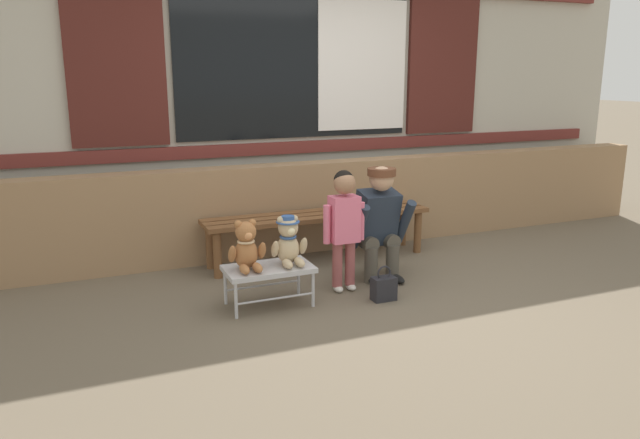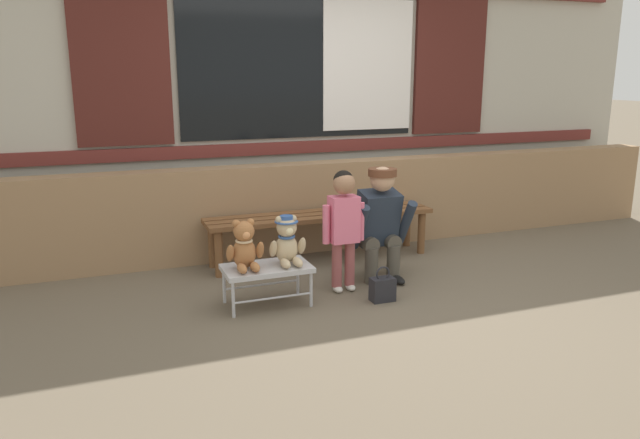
# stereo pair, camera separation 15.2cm
# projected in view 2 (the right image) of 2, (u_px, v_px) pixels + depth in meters

# --- Properties ---
(ground_plane) EXTENTS (60.00, 60.00, 0.00)m
(ground_plane) POSITION_uv_depth(u_px,v_px,m) (382.00, 297.00, 4.65)
(ground_plane) COLOR brown
(brick_low_wall) EXTENTS (7.91, 0.25, 0.85)m
(brick_low_wall) POSITION_uv_depth(u_px,v_px,m) (316.00, 206.00, 5.84)
(brick_low_wall) COLOR #997551
(brick_low_wall) RESTS_ON ground
(shop_facade) EXTENTS (8.07, 0.26, 3.40)m
(shop_facade) POSITION_uv_depth(u_px,v_px,m) (298.00, 69.00, 6.01)
(shop_facade) COLOR #B7B2A3
(shop_facade) RESTS_ON ground
(wooden_bench_long) EXTENTS (2.10, 0.40, 0.44)m
(wooden_bench_long) POSITION_uv_depth(u_px,v_px,m) (321.00, 220.00, 5.49)
(wooden_bench_long) COLOR brown
(wooden_bench_long) RESTS_ON ground
(small_display_bench) EXTENTS (0.64, 0.36, 0.30)m
(small_display_bench) POSITION_uv_depth(u_px,v_px,m) (267.00, 270.00, 4.44)
(small_display_bench) COLOR #BCBCC1
(small_display_bench) RESTS_ON ground
(teddy_bear_plain) EXTENTS (0.28, 0.26, 0.36)m
(teddy_bear_plain) POSITION_uv_depth(u_px,v_px,m) (245.00, 247.00, 4.34)
(teddy_bear_plain) COLOR #A86B3D
(teddy_bear_plain) RESTS_ON small_display_bench
(teddy_bear_with_hat) EXTENTS (0.28, 0.27, 0.36)m
(teddy_bear_with_hat) POSITION_uv_depth(u_px,v_px,m) (287.00, 241.00, 4.45)
(teddy_bear_with_hat) COLOR #CCB289
(teddy_bear_with_hat) RESTS_ON small_display_bench
(child_standing) EXTENTS (0.35, 0.18, 0.96)m
(child_standing) POSITION_uv_depth(u_px,v_px,m) (344.00, 218.00, 4.66)
(child_standing) COLOR #994C4C
(child_standing) RESTS_ON ground
(adult_crouching) EXTENTS (0.50, 0.49, 0.95)m
(adult_crouching) POSITION_uv_depth(u_px,v_px,m) (380.00, 223.00, 4.96)
(adult_crouching) COLOR #4C473D
(adult_crouching) RESTS_ON ground
(handbag_on_ground) EXTENTS (0.18, 0.11, 0.27)m
(handbag_on_ground) POSITION_uv_depth(u_px,v_px,m) (382.00, 289.00, 4.55)
(handbag_on_ground) COLOR #232328
(handbag_on_ground) RESTS_ON ground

